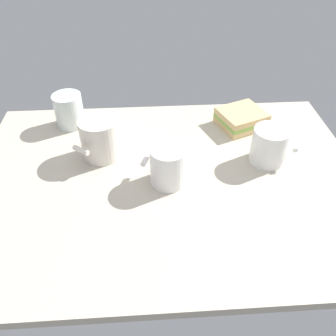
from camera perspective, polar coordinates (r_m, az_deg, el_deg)
The scene contains 6 objects.
tabletop at distance 80.42cm, azimuth 0.00°, elevation -2.17°, with size 90.00×64.00×2.00cm, color #BCB29E.
coffee_mug_black at distance 85.11cm, azimuth 16.23°, elevation 3.57°, with size 10.56×8.26×8.87cm.
coffee_mug_milky at distance 84.76cm, azimuth -11.06°, elevation 4.87°, with size 10.51×11.51×10.04cm.
coffee_mug_spare at distance 75.85cm, azimuth 0.19°, elevation 0.45°, with size 10.34×8.04×9.12cm.
sandwich_main at distance 97.86cm, azimuth 11.89°, elevation 7.93°, with size 14.45×13.82×4.40cm.
glass_of_milk at distance 98.77cm, azimuth -15.82°, elevation 8.83°, with size 7.65×7.65×9.03cm.
Camera 1 is at (3.85, 59.07, 55.44)cm, focal length 37.31 mm.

